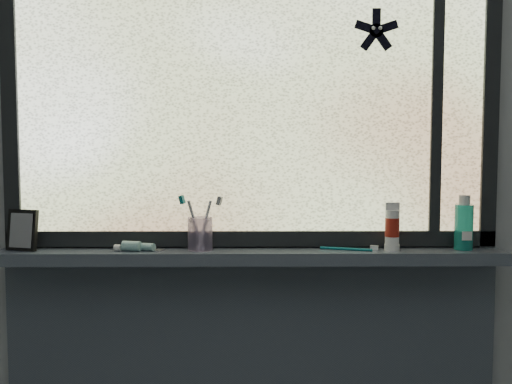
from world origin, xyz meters
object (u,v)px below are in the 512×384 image
object	(u,v)px
vanity_mirror	(22,230)
toothbrush_cup	(200,234)
cream_tube	(392,225)
mouthwash_bottle	(464,222)

from	to	relation	value
vanity_mirror	toothbrush_cup	size ratio (longest dim) A/B	1.26
toothbrush_cup	cream_tube	world-z (taller)	cream_tube
toothbrush_cup	cream_tube	xyz separation A→B (m)	(0.61, -0.02, 0.03)
cream_tube	mouthwash_bottle	bearing A→B (deg)	4.13
toothbrush_cup	vanity_mirror	bearing A→B (deg)	-179.42
vanity_mirror	toothbrush_cup	bearing A→B (deg)	17.93
cream_tube	vanity_mirror	bearing A→B (deg)	179.39
mouthwash_bottle	cream_tube	bearing A→B (deg)	-175.87
vanity_mirror	cream_tube	world-z (taller)	cream_tube
toothbrush_cup	cream_tube	bearing A→B (deg)	-1.71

